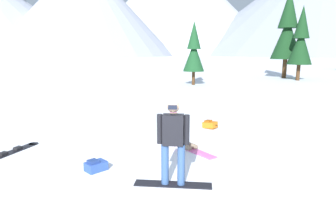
# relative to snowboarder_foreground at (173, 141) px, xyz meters

# --- Properties ---
(ground_plane) EXTENTS (800.00, 800.00, 0.00)m
(ground_plane) POSITION_rel_snowboarder_foreground_xyz_m (-0.01, -0.42, -0.91)
(ground_plane) COLOR white
(snowboarder_foreground) EXTENTS (1.57, 0.63, 1.72)m
(snowboarder_foreground) POSITION_rel_snowboarder_foreground_xyz_m (0.00, 0.00, 0.00)
(snowboarder_foreground) COLOR black
(snowboarder_foreground) RESTS_ON ground_plane
(snowboarder_midground) EXTENTS (1.21, 1.76, 1.00)m
(snowboarder_midground) POSITION_rel_snowboarder_foreground_xyz_m (0.49, 2.63, -0.56)
(snowboarder_midground) COLOR gray
(snowboarder_midground) RESTS_ON ground_plane
(loose_snowboard_far_spare) EXTENTS (1.06, 1.76, 0.09)m
(loose_snowboard_far_spare) POSITION_rel_snowboarder_foreground_xyz_m (-3.97, 2.43, -0.89)
(loose_snowboard_far_spare) COLOR black
(loose_snowboard_far_spare) RESTS_ON ground_plane
(backpack_orange) EXTENTS (0.54, 0.56, 0.29)m
(backpack_orange) POSITION_rel_snowboarder_foreground_xyz_m (1.90, 4.26, -0.77)
(backpack_orange) COLOR orange
(backpack_orange) RESTS_ON ground_plane
(backpack_blue) EXTENTS (0.55, 0.52, 0.26)m
(backpack_blue) POSITION_rel_snowboarder_foreground_xyz_m (-1.61, 0.94, -0.80)
(backpack_blue) COLOR #2D4C9E
(backpack_blue) RESTS_ON ground_plane
(pine_tree_young) EXTENTS (2.91, 2.91, 8.45)m
(pine_tree_young) POSITION_rel_snowboarder_foreground_xyz_m (14.40, 22.49, 3.69)
(pine_tree_young) COLOR #472D19
(pine_tree_young) RESTS_ON ground_plane
(pine_tree_twin) EXTENTS (2.13, 2.13, 6.57)m
(pine_tree_twin) POSITION_rel_snowboarder_foreground_xyz_m (14.36, 19.95, 2.66)
(pine_tree_twin) COLOR #472D19
(pine_tree_twin) RESTS_ON ground_plane
(pine_tree_tall) EXTENTS (1.65, 1.65, 4.88)m
(pine_tree_tall) POSITION_rel_snowboarder_foreground_xyz_m (4.15, 17.57, 1.75)
(pine_tree_tall) COLOR #472D19
(pine_tree_tall) RESTS_ON ground_plane
(peak_east_ridge) EXTENTS (98.26, 98.26, 51.85)m
(peak_east_ridge) POSITION_rel_snowboarder_foreground_xyz_m (-24.51, 167.69, 26.18)
(peak_east_ridge) COLOR #9EA3B2
(peak_east_ridge) RESTS_ON ground_plane
(peak_central_summit) EXTENTS (152.66, 152.66, 74.15)m
(peak_central_summit) POSITION_rel_snowboarder_foreground_xyz_m (35.36, 226.28, 37.83)
(peak_central_summit) COLOR #B2B7C6
(peak_central_summit) RESTS_ON ground_plane
(peak_west_ridge) EXTENTS (187.77, 187.77, 68.75)m
(peak_west_ridge) POSITION_rel_snowboarder_foreground_xyz_m (127.29, 187.71, 35.01)
(peak_west_ridge) COLOR #8C93A3
(peak_west_ridge) RESTS_ON ground_plane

